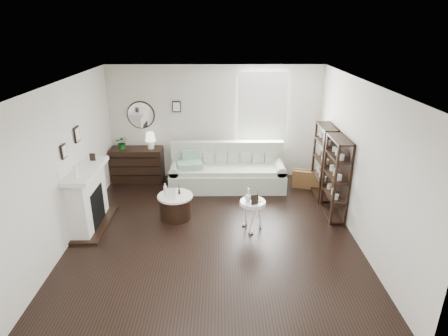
{
  "coord_description": "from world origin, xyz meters",
  "views": [
    {
      "loc": [
        0.13,
        -5.92,
        3.6
      ],
      "look_at": [
        0.19,
        0.8,
        0.96
      ],
      "focal_mm": 30.0,
      "sensor_mm": 36.0,
      "label": 1
    }
  ],
  "objects_px": {
    "pedestal_table": "(253,203)",
    "drum_table": "(176,206)",
    "dresser": "(138,164)",
    "sofa": "(227,173)"
  },
  "relations": [
    {
      "from": "sofa",
      "to": "pedestal_table",
      "type": "bearing_deg",
      "value": -77.54
    },
    {
      "from": "sofa",
      "to": "drum_table",
      "type": "relative_size",
      "value": 3.82
    },
    {
      "from": "dresser",
      "to": "pedestal_table",
      "type": "relative_size",
      "value": 2.13
    },
    {
      "from": "dresser",
      "to": "sofa",
      "type": "bearing_deg",
      "value": -10.27
    },
    {
      "from": "sofa",
      "to": "pedestal_table",
      "type": "xyz_separation_m",
      "value": [
        0.43,
        -1.93,
        0.19
      ]
    },
    {
      "from": "sofa",
      "to": "pedestal_table",
      "type": "height_order",
      "value": "sofa"
    },
    {
      "from": "pedestal_table",
      "to": "drum_table",
      "type": "bearing_deg",
      "value": 162.73
    },
    {
      "from": "sofa",
      "to": "dresser",
      "type": "bearing_deg",
      "value": 169.73
    },
    {
      "from": "dresser",
      "to": "drum_table",
      "type": "xyz_separation_m",
      "value": [
        1.11,
        -1.86,
        -0.16
      ]
    },
    {
      "from": "sofa",
      "to": "pedestal_table",
      "type": "relative_size",
      "value": 4.58
    }
  ]
}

